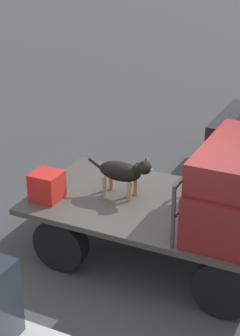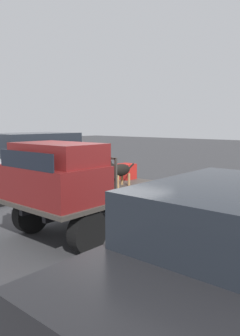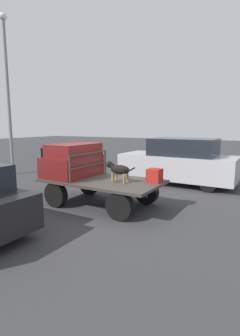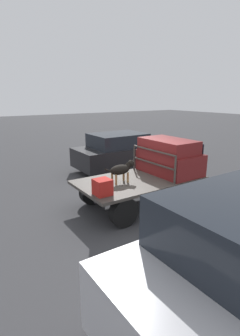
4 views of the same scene
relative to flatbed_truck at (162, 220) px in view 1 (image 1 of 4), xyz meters
The scene contains 5 objects.
ground_plane 0.60m from the flatbed_truck, ahead, with size 80.00×80.00×0.00m, color #38383A.
flatbed_truck is the anchor object (origin of this frame).
truck_headboard 0.92m from the flatbed_truck, ahead, with size 0.04×1.91×0.82m.
dog 0.87m from the flatbed_truck, behind, with size 1.02×0.29×0.64m.
cargo_crate 1.70m from the flatbed_truck, 161.97° to the right, with size 0.40×0.40×0.40m.
Camera 1 is at (2.45, -6.46, 4.52)m, focal length 60.00 mm.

